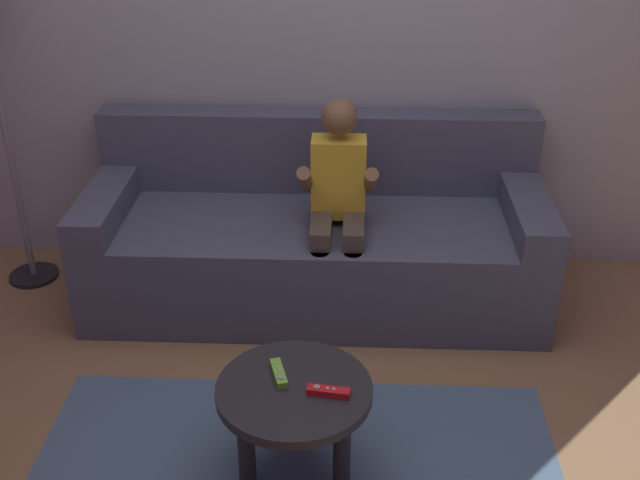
# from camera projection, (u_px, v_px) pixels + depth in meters

# --- Properties ---
(ground_plane) EXTENTS (8.76, 8.76, 0.00)m
(ground_plane) POSITION_uv_depth(u_px,v_px,m) (320.00, 465.00, 2.81)
(ground_plane) COLOR olive
(wall_back) EXTENTS (4.38, 0.05, 2.50)m
(wall_back) POSITION_uv_depth(u_px,v_px,m) (334.00, 15.00, 3.58)
(wall_back) COLOR #999EA8
(wall_back) RESTS_ON ground
(couch) EXTENTS (2.09, 0.80, 0.82)m
(couch) POSITION_uv_depth(u_px,v_px,m) (316.00, 240.00, 3.69)
(couch) COLOR #474C60
(couch) RESTS_ON ground
(person_seated_on_couch) EXTENTS (0.34, 0.41, 1.01)m
(person_seated_on_couch) POSITION_uv_depth(u_px,v_px,m) (338.00, 202.00, 3.40)
(person_seated_on_couch) COLOR #4C4238
(person_seated_on_couch) RESTS_ON ground
(coffee_table) EXTENTS (0.52, 0.52, 0.40)m
(coffee_table) POSITION_uv_depth(u_px,v_px,m) (294.00, 403.00, 2.62)
(coffee_table) COLOR #232326
(coffee_table) RESTS_ON ground
(area_rug) EXTENTS (1.89, 1.03, 0.01)m
(area_rug) POSITION_uv_depth(u_px,v_px,m) (296.00, 474.00, 2.76)
(area_rug) COLOR slate
(area_rug) RESTS_ON ground
(game_remote_lime_near_edge) EXTENTS (0.07, 0.14, 0.03)m
(game_remote_lime_near_edge) POSITION_uv_depth(u_px,v_px,m) (279.00, 373.00, 2.62)
(game_remote_lime_near_edge) COLOR #72C638
(game_remote_lime_near_edge) RESTS_ON coffee_table
(game_remote_red_center) EXTENTS (0.14, 0.05, 0.03)m
(game_remote_red_center) POSITION_uv_depth(u_px,v_px,m) (328.00, 392.00, 2.53)
(game_remote_red_center) COLOR red
(game_remote_red_center) RESTS_ON coffee_table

